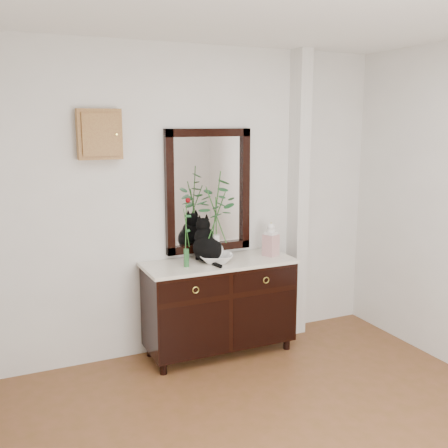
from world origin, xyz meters
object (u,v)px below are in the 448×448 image
ginger_jar (271,239)px  cat (207,240)px  lotus_bowl (216,258)px  sideboard (219,302)px

ginger_jar → cat: bearing=175.6°
cat → lotus_bowl: (0.06, -0.06, -0.16)m
sideboard → cat: 0.58m
sideboard → ginger_jar: 0.74m
ginger_jar → lotus_bowl: bearing=-178.6°
cat → ginger_jar: 0.61m
sideboard → lotus_bowl: 0.41m
lotus_bowl → sideboard: bearing=28.2°
sideboard → lotus_bowl: size_ratio=4.52×
cat → ginger_jar: bearing=-12.9°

